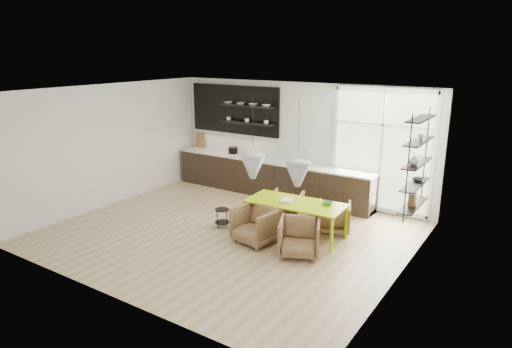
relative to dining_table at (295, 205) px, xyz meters
name	(u,v)px	position (x,y,z in m)	size (l,w,h in m)	color
room	(280,158)	(-0.64, 0.47, 0.79)	(7.02, 6.01, 2.91)	tan
kitchen_run	(268,172)	(-1.91, 2.06, -0.07)	(5.54, 0.69, 2.75)	black
right_shelving	(416,166)	(2.14, 0.54, 0.98)	(0.26, 1.22, 1.90)	black
dining_table	(295,205)	(0.00, 0.00, 0.00)	(2.01, 0.98, 0.72)	#95BC01
armchair_back_left	(287,205)	(-0.62, 0.76, -0.36)	(0.67, 0.68, 0.62)	brown
armchair_back_right	(334,217)	(0.55, 0.66, -0.36)	(0.67, 0.69, 0.62)	brown
armchair_front_left	(256,225)	(-0.49, -0.69, -0.31)	(0.76, 0.78, 0.71)	brown
armchair_front_right	(299,238)	(0.49, -0.75, -0.33)	(0.73, 0.75, 0.68)	brown
wire_stool	(222,215)	(-1.52, -0.44, -0.41)	(0.32, 0.32, 0.41)	black
table_book	(281,200)	(-0.30, -0.05, 0.06)	(0.22, 0.30, 0.03)	white
table_bowl	(328,203)	(0.59, 0.22, 0.08)	(0.20, 0.20, 0.06)	#498248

